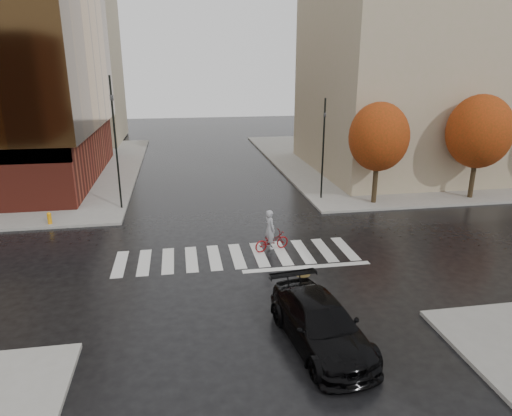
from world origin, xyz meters
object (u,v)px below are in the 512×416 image
Objects in this scene: cyclist at (271,237)px; traffic_light_nw at (115,133)px; sedan at (321,324)px; traffic_light_ne at (323,144)px; fire_hydrant at (49,217)px.

traffic_light_nw is at bearing 26.89° from cyclist.
traffic_light_ne is at bearing 64.83° from sedan.
sedan is 0.65× the size of traffic_light_nw.
cyclist reaches higher than fire_hydrant.
cyclist is 0.26× the size of traffic_light_nw.
cyclist is 12.13m from traffic_light_nw.
traffic_light_nw reaches higher than cyclist.
fire_hydrant is (-11.77, 13.66, -0.24)m from sedan.
traffic_light_ne is (5.12, 16.16, 3.09)m from sedan.
fire_hydrant is at bearing -50.84° from traffic_light_nw.
fire_hydrant is at bearing 123.18° from sedan.
sedan is 7.63× the size of fire_hydrant.
traffic_light_nw is (-8.06, 8.06, 4.15)m from cyclist.
traffic_light_ne is at bearing -50.62° from cyclist.
fire_hydrant is (-11.76, 5.56, -0.19)m from cyclist.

